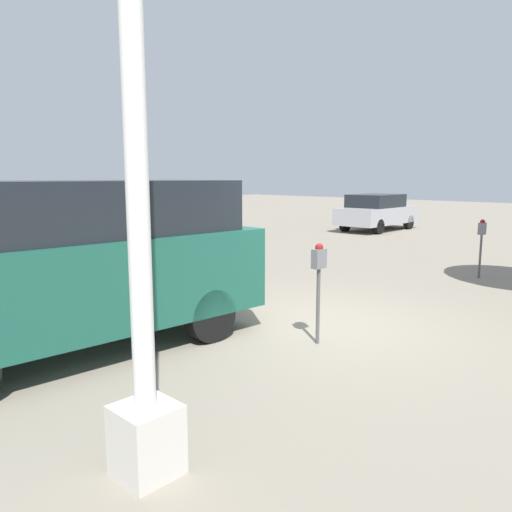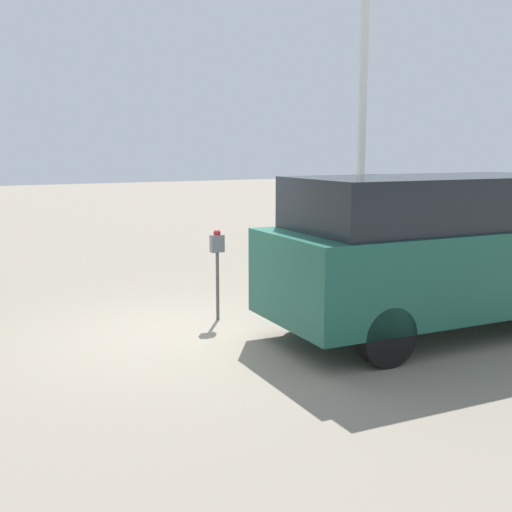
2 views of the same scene
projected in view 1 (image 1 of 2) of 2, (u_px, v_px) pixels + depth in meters
The scene contains 6 objects.
ground_plane at pixel (318, 324), 7.66m from camera, with size 80.00×80.00×0.00m, color gray.
parking_meter_near at pixel (319, 270), 6.63m from camera, with size 0.21×0.12×1.38m.
parking_meter_far at pixel (482, 235), 11.04m from camera, with size 0.21×0.12×1.31m.
lamp_post at pixel (138, 204), 3.49m from camera, with size 0.44×0.44×6.07m.
parked_van at pixel (74, 261), 6.32m from camera, with size 5.02×2.22×2.20m.
car_distant at pixel (377, 212), 20.97m from camera, with size 4.28×1.85×1.52m.
Camera 1 is at (5.98, 4.45, 2.24)m, focal length 35.00 mm.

